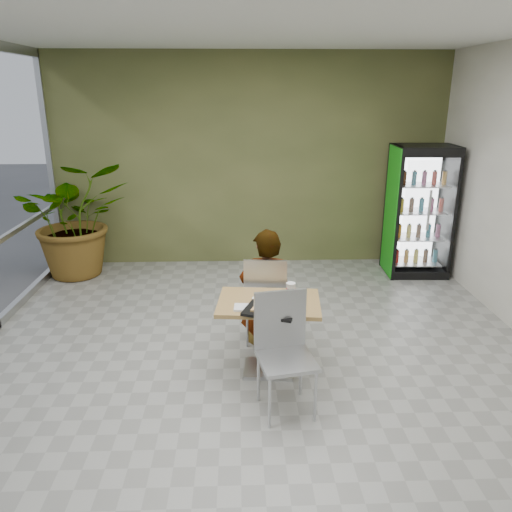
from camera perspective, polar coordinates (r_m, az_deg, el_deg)
The scene contains 12 objects.
ground at distance 4.95m, azimuth 0.17°, elevation -13.84°, with size 7.00×7.00×0.00m, color gray.
room_envelope at distance 4.31m, azimuth 0.19°, elevation 4.45°, with size 6.00×7.00×3.20m, color silver, non-canonical shape.
dining_table at distance 4.81m, azimuth 1.46°, elevation -7.51°, with size 1.02×0.76×0.75m.
chair_far at distance 5.30m, azimuth 1.10°, elevation -4.36°, with size 0.48×0.49×1.00m.
chair_near at distance 4.31m, azimuth 3.13°, elevation -9.80°, with size 0.54×0.54×1.03m.
seated_woman at distance 5.39m, azimuth 1.16°, elevation -5.06°, with size 0.59×0.38×1.59m, color black.
pizza_plate at distance 4.75m, azimuth 0.80°, elevation -4.81°, with size 0.29×0.29×0.03m.
soda_cup at distance 4.76m, azimuth 3.98°, elevation -4.02°, with size 0.09×0.09×0.16m.
napkin_stack at distance 4.57m, azimuth -1.53°, elevation -5.90°, with size 0.16×0.16×0.02m, color silver.
cafeteria_tray at distance 4.50m, azimuth 1.70°, elevation -6.25°, with size 0.46×0.34×0.03m, color black.
beverage_fridge at distance 7.72m, azimuth 18.16°, elevation 4.88°, with size 0.89×0.70×1.91m.
potted_plant at distance 7.77m, azimuth -19.88°, elevation 4.02°, with size 1.53×1.33×1.70m, color #265F26.
Camera 1 is at (-0.16, -4.18, 2.64)m, focal length 35.00 mm.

